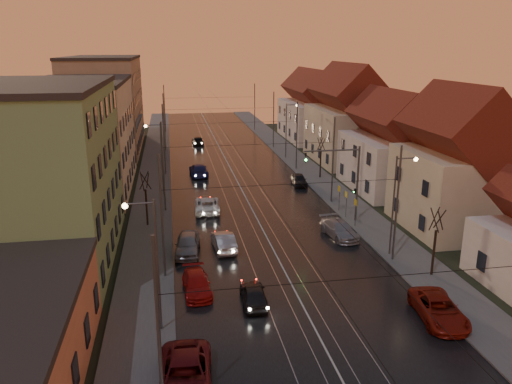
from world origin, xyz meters
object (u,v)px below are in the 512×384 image
street_lamp_0 (151,253)px  driving_car_2 (207,205)px  parked_left_3 (188,244)px  street_lamp_3 (288,125)px  street_lamp_2 (159,152)px  driving_car_1 (223,241)px  parked_left_1 (185,376)px  parked_right_0 (439,309)px  parked_right_1 (339,229)px  street_lamp_1 (398,196)px  driving_car_3 (199,170)px  driving_car_0 (254,294)px  traffic_light_mast (348,175)px  parked_left_2 (197,284)px  parked_right_2 (299,180)px  driving_car_4 (198,141)px

street_lamp_0 → driving_car_2: street_lamp_0 is taller
parked_left_3 → street_lamp_3: bearing=70.0°
street_lamp_2 → driving_car_1: street_lamp_2 is taller
parked_left_1 → parked_right_0: 15.69m
driving_car_2 → parked_left_3: 10.44m
street_lamp_0 → parked_right_1: size_ratio=1.66×
street_lamp_1 → driving_car_3: 31.26m
street_lamp_2 → parked_left_1: street_lamp_2 is taller
driving_car_0 → parked_right_1: parked_right_1 is taller
driving_car_0 → parked_right_1: (9.22, 10.21, 0.04)m
driving_car_2 → driving_car_3: 14.55m
traffic_light_mast → driving_car_0: 18.03m
driving_car_2 → parked_right_1: bearing=143.3°
parked_left_2 → parked_right_0: parked_right_0 is taller
street_lamp_3 → driving_car_0: street_lamp_3 is taller
traffic_light_mast → parked_right_1: bearing=-117.0°
driving_car_0 → parked_left_1: parked_left_1 is taller
parked_left_1 → parked_left_3: size_ratio=1.19×
traffic_light_mast → driving_car_1: size_ratio=1.64×
street_lamp_2 → parked_left_3: street_lamp_2 is taller
parked_right_0 → parked_left_3: bearing=146.2°
driving_car_0 → driving_car_3: (-1.42, 33.60, 0.10)m
parked_right_2 → traffic_light_mast: bearing=-81.5°
driving_car_1 → parked_right_1: bearing=-178.3°
street_lamp_3 → driving_car_1: (-13.05, -32.57, -4.16)m
driving_car_4 → parked_right_1: 45.21m
street_lamp_0 → street_lamp_1: size_ratio=1.00×
street_lamp_0 → parked_left_1: (1.50, -5.43, -4.12)m
traffic_light_mast → parked_right_0: (-0.39, -17.55, -3.89)m
street_lamp_0 → driving_car_1: (5.16, 11.43, -4.16)m
driving_car_2 → parked_right_2: size_ratio=1.30×
parked_left_3 → driving_car_2: bearing=82.9°
street_lamp_2 → driving_car_0: bearing=-76.7°
street_lamp_0 → driving_car_3: (4.67, 35.87, -4.12)m
street_lamp_0 → street_lamp_3: same height
traffic_light_mast → parked_left_2: (-14.50, -11.60, -3.97)m
parked_left_1 → parked_left_2: 9.89m
street_lamp_0 → traffic_light_mast: 23.42m
driving_car_0 → driving_car_1: bearing=-81.4°
street_lamp_3 → traffic_light_mast: street_lamp_3 is taller
traffic_light_mast → parked_left_3: (-14.83, -4.85, -3.81)m
parked_left_1 → parked_left_3: bearing=90.2°
driving_car_2 → parked_right_0: bearing=120.8°
parked_right_0 → parked_right_1: bearing=103.2°
driving_car_4 → parked_right_0: (10.91, -58.23, -0.03)m
parked_left_3 → parked_right_2: parked_left_3 is taller
driving_car_2 → parked_right_2: driving_car_2 is taller
driving_car_0 → parked_right_0: size_ratio=0.76×
parked_left_3 → parked_right_0: bearing=-35.5°
street_lamp_2 → driving_car_4: bearing=78.6°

